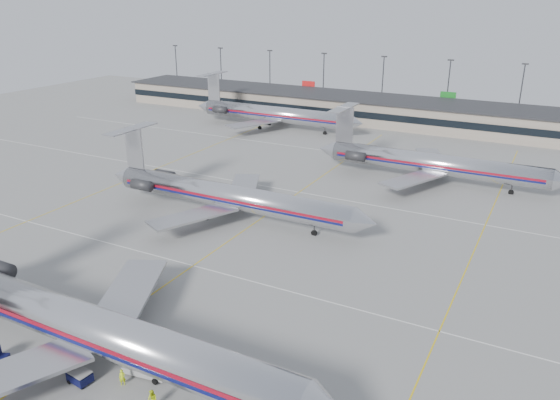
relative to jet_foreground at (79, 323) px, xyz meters
The scene contains 12 objects.
ground 10.49m from the jet_foreground, 101.73° to the left, with size 260.00×260.00×0.00m, color gray.
apron_markings 20.03m from the jet_foreground, 95.80° to the left, with size 160.00×0.15×0.02m, color silver.
terminal 107.56m from the jet_foreground, 91.06° to the left, with size 162.00×17.00×6.25m.
light_mast_row 121.67m from the jet_foreground, 90.94° to the left, with size 163.60×0.40×15.28m.
jet_foreground is the anchor object (origin of this frame).
jet_second_row 35.46m from the jet_foreground, 101.42° to the left, with size 45.29×26.67×11.86m.
jet_third_row 67.06m from the jet_foreground, 76.18° to the left, with size 44.13×27.15×12.07m.
jet_back_row 92.97m from the jet_foreground, 107.78° to the left, with size 45.88×28.22×12.55m.
cart_inner 4.70m from the jet_foreground, 48.18° to the right, with size 2.15×1.59×1.14m.
belt_loader 7.50m from the jet_foreground, ahead, with size 4.89×2.04×2.52m.
ramp_worker_near 6.58m from the jet_foreground, 10.50° to the right, with size 0.55×0.36×1.52m, color #D1EF16.
ramp_worker_far 10.55m from the jet_foreground, 12.09° to the right, with size 0.86×0.67×1.77m, color #CEE615.
Camera 1 is at (37.36, -38.10, 31.45)m, focal length 35.00 mm.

